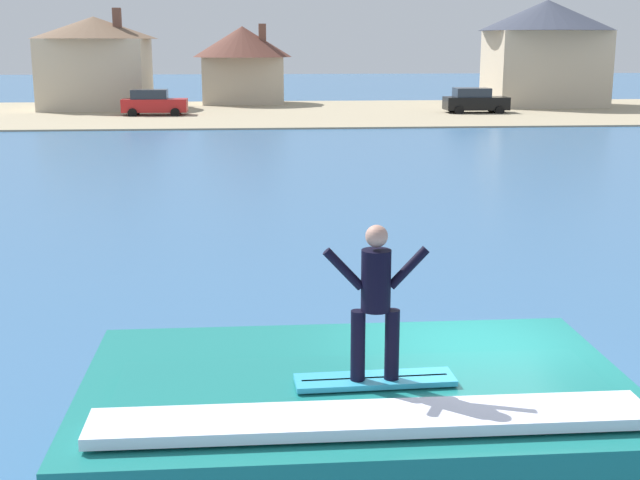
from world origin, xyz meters
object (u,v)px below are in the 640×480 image
(surfboard, at_px, (375,380))
(car_near_shore, at_px, (154,103))
(surfer, at_px, (376,295))
(house_small_cottage, at_px, (243,58))
(house_with_chimney, at_px, (96,59))
(car_far_shore, at_px, (475,101))
(house_gabled_white, at_px, (545,46))
(wave_crest, at_px, (356,427))

(surfboard, height_order, car_near_shore, car_near_shore)
(surfer, relative_size, house_small_cottage, 0.21)
(house_with_chimney, height_order, house_small_cottage, house_with_chimney)
(house_with_chimney, bearing_deg, surfer, -77.65)
(car_far_shore, xyz_separation_m, house_gabled_white, (7.16, 6.38, 3.82))
(surfer, height_order, house_gabled_white, house_gabled_white)
(wave_crest, relative_size, surfboard, 3.56)
(house_small_cottage, bearing_deg, car_far_shore, -33.13)
(car_far_shore, height_order, house_gabled_white, house_gabled_white)
(house_small_cottage, bearing_deg, house_with_chimney, -158.74)
(surfboard, xyz_separation_m, house_with_chimney, (-12.84, 58.54, 2.34))
(car_near_shore, bearing_deg, house_small_cottage, 60.93)
(wave_crest, xyz_separation_m, house_gabled_white, (22.11, 57.95, 4.11))
(car_far_shore, bearing_deg, surfer, -105.88)
(house_gabled_white, bearing_deg, surfer, -110.60)
(car_far_shore, bearing_deg, car_near_shore, -179.42)
(house_gabled_white, bearing_deg, house_with_chimney, 179.78)
(surfboard, height_order, house_gabled_white, house_gabled_white)
(car_near_shore, height_order, car_far_shore, same)
(wave_crest, bearing_deg, house_gabled_white, 69.12)
(house_small_cottage, bearing_deg, house_gabled_white, -10.59)
(wave_crest, height_order, house_small_cottage, house_small_cottage)
(house_with_chimney, distance_m, house_small_cottage, 11.88)
(car_near_shore, height_order, house_with_chimney, house_with_chimney)
(car_near_shore, distance_m, house_small_cottage, 12.95)
(wave_crest, distance_m, house_with_chimney, 59.53)
(surfer, xyz_separation_m, car_near_shore, (-7.91, 51.85, -1.48))
(wave_crest, xyz_separation_m, house_small_cottage, (-1.63, 62.39, 3.10))
(car_near_shore, distance_m, car_far_shore, 22.73)
(car_far_shore, bearing_deg, house_small_cottage, 146.87)
(surfer, bearing_deg, car_far_shore, 74.12)
(house_small_cottage, bearing_deg, wave_crest, -88.50)
(surfer, height_order, car_far_shore, surfer)
(car_far_shore, relative_size, house_small_cottage, 0.56)
(wave_crest, height_order, car_near_shore, car_near_shore)
(surfer, height_order, house_with_chimney, house_with_chimney)
(surfer, relative_size, house_gabled_white, 0.16)
(wave_crest, distance_m, car_near_shore, 51.92)
(house_small_cottage, bearing_deg, surfboard, -88.38)
(surfer, bearing_deg, house_small_cottage, 91.60)
(surfer, distance_m, car_near_shore, 52.47)
(house_gabled_white, bearing_deg, house_small_cottage, 169.41)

